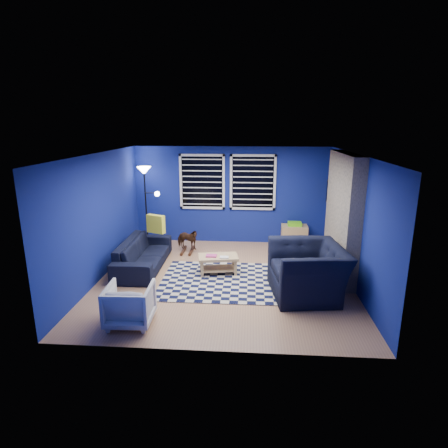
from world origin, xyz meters
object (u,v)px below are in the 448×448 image
Objects in this scene: tv at (332,195)px; armchair_bent at (130,304)px; sofa at (143,254)px; rocking_horse at (187,239)px; coffee_table at (218,261)px; cabinet at (294,235)px; armchair_big at (308,271)px; floor_lamp at (145,181)px.

tv is 1.39× the size of armchair_bent.
sofa is 2.96× the size of armchair_bent.
sofa is at bearing -160.67° from tv.
rocking_horse reaches higher than coffee_table.
armchair_bent is at bearing -119.32° from coffee_table.
cabinet reaches higher than sofa.
floor_lamp is (-3.70, 2.66, 1.19)m from armchair_big.
cabinet is (0.06, 2.83, -0.18)m from armchair_big.
coffee_table is (1.65, -0.23, -0.03)m from sofa.
cabinet is at bearing 2.48° from floor_lamp.
armchair_big is 0.71× the size of floor_lamp.
tv is at bearing -15.51° from cabinet.
floor_lamp is (-0.78, 3.94, 1.33)m from armchair_bent.
rocking_horse is at bearing -173.02° from tv.
armchair_bent is 3.44m from rocking_horse.
coffee_table is at bearing -125.18° from rocking_horse.
rocking_horse is at bearing -164.17° from cabinet.
tv reaches higher than cabinet.
rocking_horse is at bearing -97.88° from armchair_bent.
armchair_bent reaches higher than coffee_table.
coffee_table is at bearing -42.45° from floor_lamp.
armchair_big is 1.93m from coffee_table.
tv is 1.63× the size of rocking_horse.
tv is at bearing 33.55° from coffee_table.
tv reaches higher than coffee_table.
floor_lamp reaches higher than tv.
cabinet reaches higher than coffee_table.
coffee_table is at bearing -121.82° from armchair_bent.
armchair_bent is 2.44m from coffee_table.
coffee_table is (1.19, 2.13, -0.04)m from armchair_bent.
tv reaches higher than rocking_horse.
sofa is 2.41× the size of coffee_table.
armchair_bent reaches higher than rocking_horse.
armchair_big reaches higher than rocking_horse.
rocking_horse is 0.70× the size of coffee_table.
armchair_bent is (0.46, -2.36, 0.02)m from sofa.
coffee_table is 1.33× the size of cabinet.
coffee_table is (-2.60, -1.72, -1.12)m from tv.
tv is 2.88m from armchair_big.
tv is at bearing -71.60° from sofa.
armchair_bent reaches higher than sofa.
armchair_big is 2.32× the size of rocking_horse.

